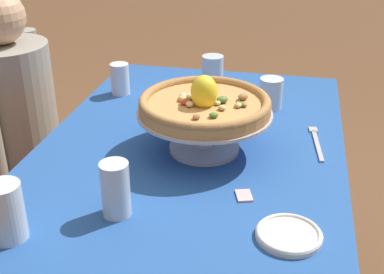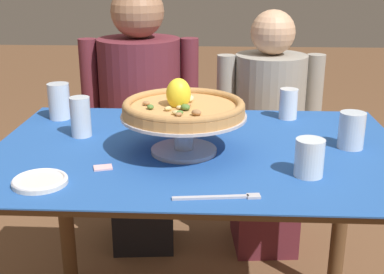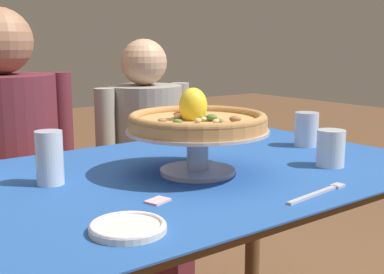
# 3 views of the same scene
# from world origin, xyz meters

# --- Properties ---
(dining_table) EXTENTS (1.25, 0.85, 0.76)m
(dining_table) POSITION_xyz_m (0.00, 0.00, 0.65)
(dining_table) COLOR brown
(dining_table) RESTS_ON ground
(pizza_stand) EXTENTS (0.37, 0.37, 0.12)m
(pizza_stand) POSITION_xyz_m (-0.04, -0.04, 0.84)
(pizza_stand) COLOR #B7B7C1
(pizza_stand) RESTS_ON dining_table
(pizza) EXTENTS (0.35, 0.35, 0.11)m
(pizza) POSITION_xyz_m (-0.04, -0.04, 0.90)
(pizza) COLOR tan
(pizza) RESTS_ON pizza_stand
(water_glass_side_right) EXTENTS (0.08, 0.08, 0.11)m
(water_glass_side_right) POSITION_xyz_m (0.46, 0.02, 0.81)
(water_glass_side_right) COLOR silver
(water_glass_side_right) RESTS_ON dining_table
(water_glass_side_left) EXTENTS (0.07, 0.07, 0.13)m
(water_glass_side_left) POSITION_xyz_m (-0.38, 0.09, 0.82)
(water_glass_side_left) COLOR silver
(water_glass_side_left) RESTS_ON dining_table
(water_glass_back_right) EXTENTS (0.06, 0.06, 0.11)m
(water_glass_back_right) POSITION_xyz_m (0.31, 0.32, 0.81)
(water_glass_back_right) COLOR white
(water_glass_back_right) RESTS_ON dining_table
(water_glass_back_left) EXTENTS (0.08, 0.08, 0.13)m
(water_glass_back_left) POSITION_xyz_m (-0.51, 0.28, 0.82)
(water_glass_back_left) COLOR silver
(water_glass_back_left) RESTS_ON dining_table
(water_glass_front_right) EXTENTS (0.08, 0.08, 0.10)m
(water_glass_front_right) POSITION_xyz_m (0.30, -0.20, 0.81)
(water_glass_front_right) COLOR silver
(water_glass_front_right) RESTS_ON dining_table
(side_plate) EXTENTS (0.14, 0.14, 0.02)m
(side_plate) POSITION_xyz_m (-0.39, -0.29, 0.77)
(side_plate) COLOR silver
(side_plate) RESTS_ON dining_table
(dinner_fork) EXTENTS (0.21, 0.04, 0.01)m
(dinner_fork) POSITION_xyz_m (0.07, -0.35, 0.77)
(dinner_fork) COLOR #B7B7C1
(dinner_fork) RESTS_ON dining_table
(sugar_packet) EXTENTS (0.06, 0.05, 0.00)m
(sugar_packet) POSITION_xyz_m (-0.25, -0.18, 0.77)
(sugar_packet) COLOR beige
(sugar_packet) RESTS_ON dining_table
(diner_right) EXTENTS (0.47, 0.34, 1.11)m
(diner_right) POSITION_xyz_m (0.29, 0.74, 0.52)
(diner_right) COLOR maroon
(diner_right) RESTS_ON ground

